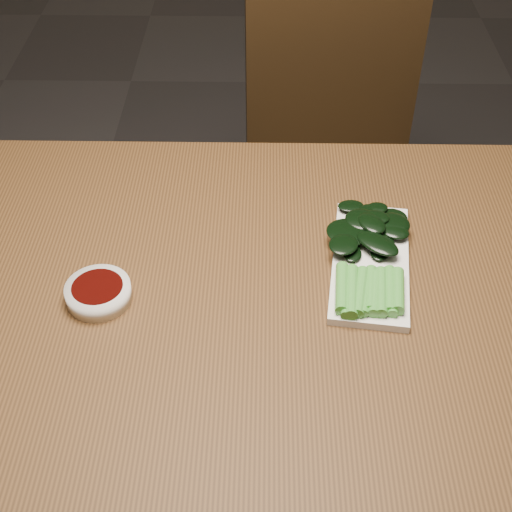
% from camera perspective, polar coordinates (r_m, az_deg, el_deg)
% --- Properties ---
extents(table, '(1.40, 0.80, 0.75)m').
position_cam_1_polar(table, '(1.17, -1.17, -4.77)').
color(table, '#4D3016').
rests_on(table, ground).
extents(chair_far, '(0.47, 0.47, 0.89)m').
position_cam_1_polar(chair_far, '(1.82, 6.40, 6.96)').
color(chair_far, black).
rests_on(chair_far, ground).
extents(sauce_bowl, '(0.10, 0.10, 0.03)m').
position_cam_1_polar(sauce_bowl, '(1.12, -12.50, -2.88)').
color(sauce_bowl, white).
rests_on(sauce_bowl, table).
extents(serving_plate, '(0.15, 0.29, 0.01)m').
position_cam_1_polar(serving_plate, '(1.16, 9.13, -0.53)').
color(serving_plate, white).
rests_on(serving_plate, table).
extents(gai_lan, '(0.16, 0.28, 0.03)m').
position_cam_1_polar(gai_lan, '(1.15, 9.07, -0.13)').
color(gai_lan, green).
rests_on(gai_lan, serving_plate).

